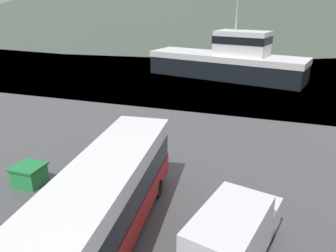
% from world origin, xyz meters
% --- Properties ---
extents(water_surface, '(240.00, 240.00, 0.00)m').
position_xyz_m(water_surface, '(0.00, 144.01, 0.00)').
color(water_surface, '#475B6B').
rests_on(water_surface, ground).
extents(tour_bus, '(3.74, 12.64, 3.42)m').
position_xyz_m(tour_bus, '(-0.59, 6.21, 1.91)').
color(tour_bus, red).
rests_on(tour_bus, ground).
extents(delivery_van, '(3.16, 5.59, 2.51)m').
position_xyz_m(delivery_van, '(4.24, 7.26, 1.32)').
color(delivery_van, silver).
rests_on(delivery_van, ground).
extents(fishing_boat, '(20.15, 9.39, 11.02)m').
position_xyz_m(fishing_boat, '(-0.67, 38.86, 2.21)').
color(fishing_boat, black).
rests_on(fishing_boat, water_surface).
extents(storage_bin, '(1.53, 1.42, 1.09)m').
position_xyz_m(storage_bin, '(-6.66, 9.62, 0.55)').
color(storage_bin, green).
rests_on(storage_bin, ground).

